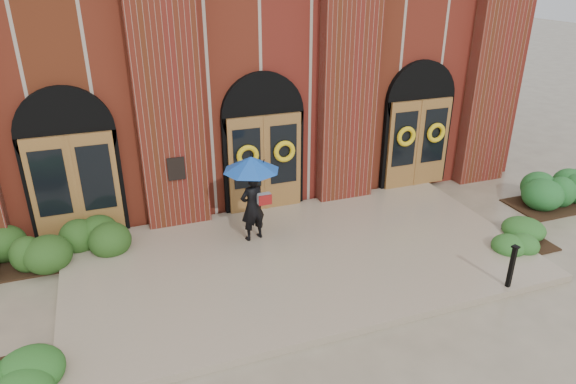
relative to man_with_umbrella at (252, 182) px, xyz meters
name	(u,v)px	position (x,y,z in m)	size (l,w,h in m)	color
ground	(304,265)	(0.77, -1.25, -1.58)	(90.00, 90.00, 0.00)	gray
landing	(301,258)	(0.77, -1.10, -1.50)	(10.00, 5.30, 0.15)	gray
church_building	(210,44)	(0.77, 7.53, 1.93)	(16.20, 12.53, 7.00)	maroon
man_with_umbrella	(252,182)	(0.00, 0.00, 0.00)	(1.55, 1.55, 2.04)	black
metal_post	(512,266)	(4.22, -3.60, -0.94)	(0.15, 0.15, 0.92)	black
hedge_wall_left	(49,245)	(-4.43, 0.87, -1.21)	(2.88, 1.15, 0.74)	#234617
hedge_wall_right	(569,189)	(8.77, -0.75, -1.19)	(3.04, 1.21, 0.78)	#1F5924
hedge_front_right	(519,234)	(5.87, -2.08, -1.35)	(1.29, 1.11, 0.46)	#275A20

